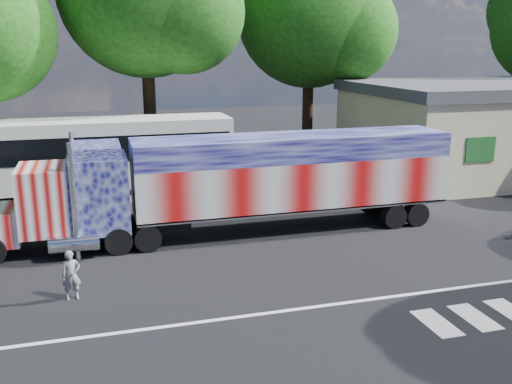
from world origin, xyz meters
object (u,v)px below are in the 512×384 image
object	(u,v)px
woman	(71,275)
tree_ne_a	(312,15)
semi_truck	(235,182)
coach_bus	(95,158)

from	to	relation	value
woman	tree_ne_a	distance (m)	25.46
semi_truck	coach_bus	bearing A→B (deg)	125.37
semi_truck	coach_bus	size ratio (longest dim) A/B	1.47
woman	coach_bus	bearing A→B (deg)	79.16
semi_truck	coach_bus	world-z (taller)	semi_truck
coach_bus	tree_ne_a	bearing A→B (deg)	27.70
tree_ne_a	coach_bus	bearing A→B (deg)	-152.30
coach_bus	woman	xyz separation A→B (m)	(-0.91, -11.68, -1.23)
semi_truck	woman	bearing A→B (deg)	-143.55
woman	tree_ne_a	xyz separation A→B (m)	(14.79, 18.97, 8.34)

